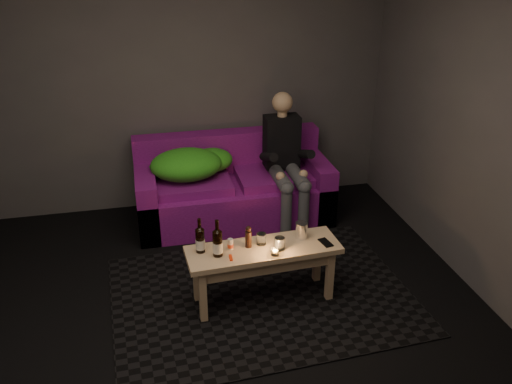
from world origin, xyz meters
TOP-DOWN VIEW (x-y plane):
  - floor at (0.00, 0.00)m, footprint 4.50×4.50m
  - room at (0.00, 0.47)m, footprint 4.50×4.50m
  - rug at (0.32, 0.43)m, footprint 2.39×1.79m
  - sofa at (0.35, 1.82)m, footprint 1.87×0.84m
  - green_blanket at (-0.05, 1.81)m, footprint 0.82×0.56m
  - person at (0.85, 1.66)m, footprint 0.34×0.78m
  - coffee_table at (0.32, 0.38)m, footprint 1.17×0.42m
  - beer_bottle_a at (-0.14, 0.43)m, footprint 0.07×0.07m
  - beer_bottle_b at (-0.02, 0.35)m, footprint 0.07×0.07m
  - salt_shaker at (0.08, 0.41)m, footprint 0.05×0.05m
  - pepper_mill at (0.22, 0.42)m, footprint 0.05×0.05m
  - tumbler_back at (0.32, 0.44)m, footprint 0.10×0.10m
  - tealight at (0.38, 0.27)m, footprint 0.06×0.06m
  - tumbler_front at (0.44, 0.33)m, footprint 0.09×0.09m
  - steel_cup at (0.64, 0.46)m, footprint 0.11×0.11m
  - smartphone at (0.80, 0.34)m, footprint 0.09×0.14m
  - red_lighter at (0.06, 0.29)m, footprint 0.02×0.08m

SIDE VIEW (x-z plane):
  - floor at x=0.00m, z-range 0.00..0.00m
  - rug at x=0.32m, z-range 0.00..0.01m
  - sofa at x=0.35m, z-range -0.11..0.69m
  - coffee_table at x=0.32m, z-range 0.15..0.62m
  - smartphone at x=0.80m, z-range 0.47..0.48m
  - red_lighter at x=0.06m, z-range 0.47..0.48m
  - tealight at x=0.38m, z-range 0.47..0.52m
  - salt_shaker at x=0.08m, z-range 0.47..0.56m
  - tumbler_back at x=0.32m, z-range 0.47..0.56m
  - tumbler_front at x=0.44m, z-range 0.47..0.57m
  - steel_cup at x=0.64m, z-range 0.47..0.60m
  - pepper_mill at x=0.22m, z-range 0.47..0.60m
  - beer_bottle_a at x=-0.14m, z-range 0.44..0.71m
  - beer_bottle_b at x=-0.02m, z-range 0.43..0.72m
  - green_blanket at x=-0.05m, z-range 0.47..0.75m
  - person at x=0.85m, z-range 0.02..1.27m
  - room at x=0.00m, z-range -0.61..3.89m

